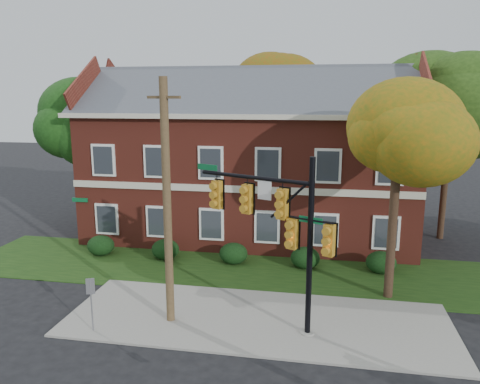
% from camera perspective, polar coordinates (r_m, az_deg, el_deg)
% --- Properties ---
extents(ground, '(120.00, 120.00, 0.00)m').
position_cam_1_polar(ground, '(16.98, 1.56, -16.91)').
color(ground, black).
rests_on(ground, ground).
extents(sidewalk, '(14.00, 5.00, 0.08)m').
position_cam_1_polar(sidewalk, '(17.84, 2.07, -15.29)').
color(sidewalk, gray).
rests_on(sidewalk, ground).
extents(grass_strip, '(30.00, 6.00, 0.04)m').
position_cam_1_polar(grass_strip, '(22.38, 3.95, -9.59)').
color(grass_strip, '#193811').
rests_on(grass_strip, ground).
extents(apartment_building, '(18.80, 8.80, 9.74)m').
position_cam_1_polar(apartment_building, '(27.21, 1.31, 5.04)').
color(apartment_building, maroon).
rests_on(apartment_building, ground).
extents(hedge_far_left, '(1.40, 1.26, 1.05)m').
position_cam_1_polar(hedge_far_left, '(25.38, -16.61, -6.26)').
color(hedge_far_left, black).
rests_on(hedge_far_left, ground).
extents(hedge_left, '(1.40, 1.26, 1.05)m').
position_cam_1_polar(hedge_left, '(24.03, -9.08, -6.92)').
color(hedge_left, black).
rests_on(hedge_left, ground).
extents(hedge_center, '(1.40, 1.26, 1.05)m').
position_cam_1_polar(hedge_center, '(23.14, -0.81, -7.50)').
color(hedge_center, black).
rests_on(hedge_center, ground).
extents(hedge_right, '(1.40, 1.26, 1.05)m').
position_cam_1_polar(hedge_right, '(22.76, 7.96, -7.95)').
color(hedge_right, black).
rests_on(hedge_right, ground).
extents(hedge_far_right, '(1.40, 1.26, 1.05)m').
position_cam_1_polar(hedge_far_right, '(22.92, 16.82, -8.22)').
color(hedge_far_right, black).
rests_on(hedge_far_right, ground).
extents(tree_near_right, '(4.50, 4.25, 8.58)m').
position_cam_1_polar(tree_near_right, '(18.90, 19.52, 6.59)').
color(tree_near_right, black).
rests_on(tree_near_right, ground).
extents(tree_left_rear, '(5.40, 5.10, 8.88)m').
position_cam_1_polar(tree_left_rear, '(29.19, -18.47, 8.24)').
color(tree_left_rear, black).
rests_on(tree_left_rear, ground).
extents(tree_right_rear, '(6.30, 5.95, 10.62)m').
position_cam_1_polar(tree_right_rear, '(28.45, 25.20, 10.58)').
color(tree_right_rear, black).
rests_on(tree_right_rear, ground).
extents(tree_far_rear, '(6.84, 6.46, 11.52)m').
position_cam_1_polar(tree_far_rear, '(34.67, 5.69, 12.79)').
color(tree_far_rear, black).
rests_on(tree_far_rear, ground).
extents(traffic_signal, '(5.16, 2.35, 6.21)m').
position_cam_1_polar(traffic_signal, '(16.07, 4.99, -3.79)').
color(traffic_signal, gray).
rests_on(traffic_signal, ground).
extents(utility_pole, '(1.32, 0.55, 8.75)m').
position_cam_1_polar(utility_pole, '(16.44, -8.88, -1.42)').
color(utility_pole, '#4C3B23').
rests_on(utility_pole, ground).
extents(sign_post, '(0.28, 0.14, 2.00)m').
position_cam_1_polar(sign_post, '(17.25, -17.71, -12.00)').
color(sign_post, slate).
rests_on(sign_post, ground).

